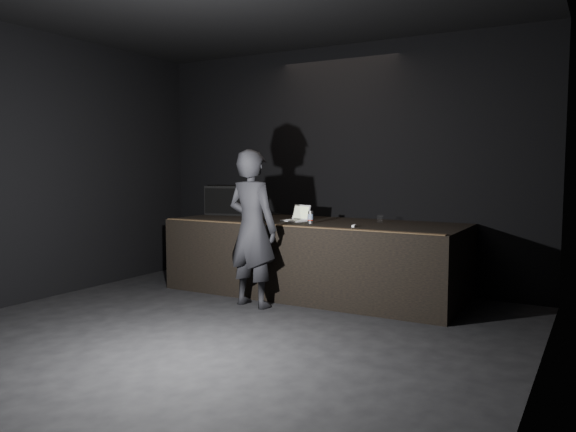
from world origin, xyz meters
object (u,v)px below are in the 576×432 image
Objects in this scene: beer_can at (311,217)px; stage_riser at (314,258)px; laptop at (297,217)px; person at (252,229)px; stage_monitor at (230,200)px.

stage_riser is at bearing 106.63° from beer_can.
person is (-0.13, -0.92, -0.08)m from laptop.
stage_riser is 0.66m from beer_can.
beer_can is at bearing -32.76° from stage_monitor.
beer_can is (0.09, -0.29, 0.58)m from stage_riser.
stage_monitor is at bearing 159.41° from beer_can.
person reaches higher than stage_monitor.
person is at bearing -110.11° from stage_riser.
laptop is (-0.23, -0.07, 0.56)m from stage_riser.
laptop reaches higher than stage_riser.
person reaches higher than stage_riser.
stage_riser is 10.12× the size of laptop.
laptop reaches higher than beer_can.
laptop is 0.94m from person.
beer_can is (1.75, -0.66, -0.14)m from stage_monitor.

